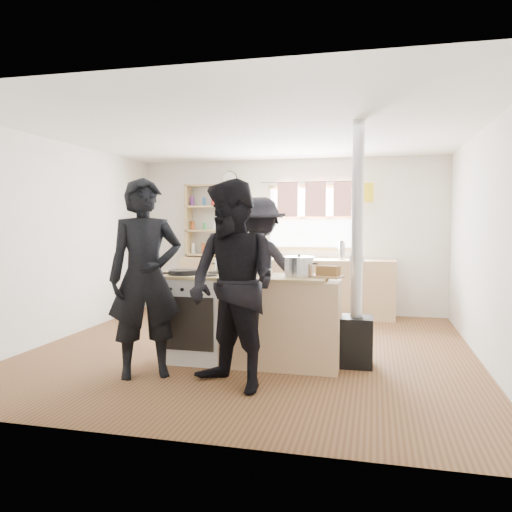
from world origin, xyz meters
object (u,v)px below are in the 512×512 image
Objects in this scene: thermos at (342,251)px; skillet_greens at (183,272)px; person_near_left at (145,278)px; person_near_right at (233,285)px; stockpot_stove at (224,266)px; stockpot_counter at (299,267)px; flue_heater at (356,304)px; person_far at (259,269)px; cooking_island at (253,319)px; bread_board at (328,273)px; roast_tray at (250,272)px.

skillet_greens is (-1.47, -2.88, -0.08)m from thermos.
person_near_left reaches higher than person_near_right.
person_near_left reaches higher than stockpot_stove.
flue_heater is (0.57, 0.15, -0.38)m from stockpot_counter.
stockpot_counter is 0.16× the size of person_near_right.
person_far is (0.21, 0.83, -0.11)m from stockpot_stove.
stockpot_stove is at bearing 177.55° from flue_heater.
stockpot_counter reaches higher than cooking_island.
thermos is 0.83× the size of bread_board.
person_far reaches higher than cooking_island.
person_near_left reaches higher than stockpot_counter.
stockpot_stove is (-0.34, 0.19, 0.04)m from roast_tray.
bread_board is 0.18× the size of person_far.
flue_heater is at bearing 35.20° from bread_board.
thermos reaches higher than stockpot_counter.
person_far reaches higher than bread_board.
person_near_right reaches higher than cooking_island.
skillet_greens reaches higher than cooking_island.
skillet_greens is 1.28m from person_far.
flue_heater reaches higher than person_near_left.
thermos is at bearing -114.85° from person_far.
thermos is 2.67m from flue_heater.
roast_tray is 0.86m from person_near_right.
person_near_left is at bearing -120.68° from stockpot_stove.
bread_board is at bearing -4.74° from roast_tray.
thermos is 0.89× the size of stockpot_counter.
bread_board is 0.47m from flue_heater.
roast_tray is (-0.03, 0.02, 0.50)m from cooking_island.
flue_heater reaches higher than person_far.
thermos is 0.61× the size of roast_tray.
flue_heater is 1.34× the size of person_near_right.
roast_tray is 2.21× the size of stockpot_stove.
stockpot_stove is 1.19m from bread_board.
person_far is at bearing -117.65° from thermos.
stockpot_stove is (0.35, 0.32, 0.05)m from skillet_greens.
flue_heater reaches higher than person_near_right.
person_near_left is (-1.63, -3.44, -0.08)m from thermos.
person_near_left is (-1.38, -0.66, -0.08)m from stockpot_counter.
roast_tray is at bearing -105.68° from thermos.
stockpot_stove reaches higher than bread_board.
roast_tray is at bearing 8.06° from person_near_left.
thermos reaches higher than bread_board.
person_near_left is (-0.52, -0.87, -0.05)m from stockpot_stove.
skillet_greens is 0.48m from stockpot_stove.
bread_board is at bearing 134.21° from person_far.
person_far reaches higher than stockpot_counter.
cooking_island is at bearing 176.48° from bread_board.
skillet_greens is 1.52m from bread_board.
cooking_island is at bearing -29.95° from roast_tray.
person_near_left is at bearing -106.66° from skillet_greens.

